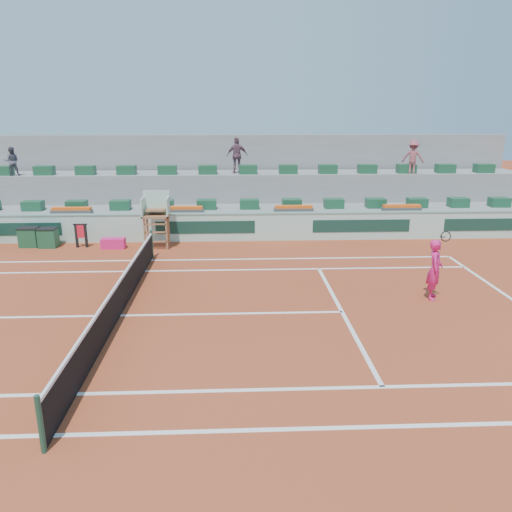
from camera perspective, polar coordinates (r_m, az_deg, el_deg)
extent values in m
plane|color=#95371C|center=(14.86, -15.27, -6.60)|extent=(90.00, 90.00, 0.00)
cube|color=gray|center=(24.79, -10.13, 4.31)|extent=(36.00, 4.00, 1.20)
cube|color=gray|center=(26.22, -9.76, 6.53)|extent=(36.00, 2.40, 2.60)
cube|color=gray|center=(27.66, -9.45, 8.93)|extent=(36.00, 0.40, 4.40)
cube|color=#EB1E73|center=(22.02, -15.99, 1.41)|extent=(0.99, 0.44, 0.44)
imported|color=#4B4C58|center=(27.14, -26.12, 9.69)|extent=(0.79, 0.69, 1.38)
imported|color=#724C5B|center=(25.42, -2.17, 11.42)|extent=(1.10, 0.61, 1.77)
imported|color=#974B52|center=(26.40, 17.50, 10.74)|extent=(1.22, 0.98, 1.65)
cube|color=white|center=(10.22, -22.14, -18.47)|extent=(23.77, 0.12, 0.01)
cube|color=white|center=(19.93, -11.94, -0.48)|extent=(23.77, 0.12, 0.01)
cube|color=white|center=(11.31, -19.83, -14.62)|extent=(23.77, 0.12, 0.01)
cube|color=white|center=(18.64, -12.60, -1.69)|extent=(23.77, 0.12, 0.01)
cube|color=white|center=(14.81, 9.80, -6.30)|extent=(0.12, 8.23, 0.01)
cube|color=white|center=(14.86, -15.28, -6.58)|extent=(12.80, 0.12, 0.01)
cube|color=black|center=(14.69, -15.41, -4.94)|extent=(0.03, 11.87, 0.92)
cube|color=white|center=(14.53, -15.55, -3.12)|extent=(0.06, 11.87, 0.07)
cylinder|color=#1C412E|center=(9.58, -23.41, -17.25)|extent=(0.10, 0.10, 1.10)
cylinder|color=#1C412E|center=(20.21, -11.83, 1.36)|extent=(0.10, 0.10, 1.10)
cube|color=#ACD8C4|center=(22.66, -10.84, 3.15)|extent=(36.00, 0.30, 1.20)
cube|color=gray|center=(22.53, -10.92, 4.71)|extent=(36.00, 0.34, 0.06)
cube|color=#14392C|center=(24.32, -26.24, 2.76)|extent=(4.40, 0.02, 0.56)
cube|color=#14392C|center=(22.29, -5.80, 3.28)|extent=(4.40, 0.02, 0.56)
cube|color=#14392C|center=(22.97, 11.94, 3.39)|extent=(4.40, 0.02, 0.56)
cube|color=#14392C|center=(25.13, 25.34, 3.26)|extent=(4.40, 0.02, 0.56)
cube|color=brown|center=(21.33, -12.58, 2.44)|extent=(0.08, 0.08, 1.35)
cube|color=brown|center=(21.19, -10.18, 2.48)|extent=(0.08, 0.08, 1.35)
cube|color=brown|center=(22.00, -12.28, 2.88)|extent=(0.08, 0.08, 1.35)
cube|color=brown|center=(21.86, -9.95, 2.92)|extent=(0.08, 0.08, 1.35)
cube|color=brown|center=(21.43, -11.35, 4.54)|extent=(1.10, 0.90, 0.08)
cube|color=#ACD8C4|center=(21.71, -11.28, 6.06)|extent=(1.10, 0.08, 1.00)
cube|color=#ACD8C4|center=(21.45, -12.79, 5.45)|extent=(0.06, 0.90, 0.80)
cube|color=#ACD8C4|center=(21.29, -10.02, 5.52)|extent=(0.06, 0.90, 0.80)
cube|color=brown|center=(21.49, -11.35, 5.22)|extent=(0.80, 0.60, 0.08)
cube|color=brown|center=(21.33, -11.34, 1.61)|extent=(0.90, 0.08, 0.06)
cube|color=brown|center=(21.23, -11.40, 2.66)|extent=(0.90, 0.08, 0.06)
cube|color=brown|center=(21.16, -11.45, 3.58)|extent=(0.90, 0.08, 0.06)
cube|color=#1A4E30|center=(25.31, -24.14, 5.27)|extent=(0.90, 0.60, 0.44)
cube|color=#1A4E30|center=(24.64, -19.79, 5.47)|extent=(0.90, 0.60, 0.44)
cube|color=#1A4E30|center=(24.12, -15.24, 5.65)|extent=(0.90, 0.60, 0.44)
cube|color=#1A4E30|center=(23.76, -10.51, 5.79)|extent=(0.90, 0.60, 0.44)
cube|color=#1A4E30|center=(23.56, -5.66, 5.90)|extent=(0.90, 0.60, 0.44)
cube|color=#1A4E30|center=(23.54, -0.77, 5.96)|extent=(0.90, 0.60, 0.44)
cube|color=#1A4E30|center=(23.68, 4.10, 5.99)|extent=(0.90, 0.60, 0.44)
cube|color=#1A4E30|center=(23.99, 8.88, 5.97)|extent=(0.90, 0.60, 0.44)
cube|color=#1A4E30|center=(24.46, 13.50, 5.91)|extent=(0.90, 0.60, 0.44)
cube|color=#1A4E30|center=(25.08, 17.93, 5.82)|extent=(0.90, 0.60, 0.44)
cube|color=#1A4E30|center=(25.84, 22.11, 5.70)|extent=(0.90, 0.60, 0.44)
cube|color=#1A4E30|center=(26.73, 26.03, 5.56)|extent=(0.90, 0.60, 0.44)
cube|color=#1A4E30|center=(27.63, -26.96, 8.69)|extent=(0.90, 0.60, 0.44)
cube|color=#1A4E30|center=(26.87, -23.04, 8.99)|extent=(0.90, 0.60, 0.44)
cube|color=#1A4E30|center=(26.25, -18.89, 9.26)|extent=(0.90, 0.60, 0.44)
cube|color=#1A4E30|center=(25.76, -14.57, 9.49)|extent=(0.90, 0.60, 0.44)
cube|color=#1A4E30|center=(25.42, -10.09, 9.68)|extent=(0.90, 0.60, 0.44)
cube|color=#1A4E30|center=(25.24, -5.52, 9.80)|extent=(0.90, 0.60, 0.44)
cube|color=#1A4E30|center=(25.21, -0.91, 9.87)|extent=(0.90, 0.60, 0.44)
cube|color=#1A4E30|center=(25.35, 3.68, 9.87)|extent=(0.90, 0.60, 0.44)
cube|color=#1A4E30|center=(25.64, 8.20, 9.81)|extent=(0.90, 0.60, 0.44)
cube|color=#1A4E30|center=(26.08, 12.58, 9.70)|extent=(0.90, 0.60, 0.44)
cube|color=#1A4E30|center=(26.66, 16.80, 9.54)|extent=(0.90, 0.60, 0.44)
cube|color=#1A4E30|center=(27.37, 20.81, 9.34)|extent=(0.90, 0.60, 0.44)
cube|color=#1A4E30|center=(28.22, 24.59, 9.11)|extent=(0.90, 0.60, 0.44)
cube|color=#494949|center=(23.91, -20.31, 4.78)|extent=(1.80, 0.36, 0.16)
cube|color=#F55714|center=(23.89, -20.34, 5.10)|extent=(1.70, 0.32, 0.12)
cube|color=#494949|center=(22.88, -8.26, 5.14)|extent=(1.80, 0.36, 0.16)
cube|color=#F55714|center=(22.86, -8.28, 5.49)|extent=(1.70, 0.32, 0.12)
cube|color=#494949|center=(22.92, 4.32, 5.28)|extent=(1.80, 0.36, 0.16)
cube|color=#F55714|center=(22.90, 4.33, 5.63)|extent=(1.70, 0.32, 0.12)
cube|color=#494949|center=(24.03, 16.30, 5.19)|extent=(1.80, 0.36, 0.16)
cube|color=#F55714|center=(24.00, 16.32, 5.51)|extent=(1.70, 0.32, 0.12)
cube|color=#184A2C|center=(23.10, -22.65, 1.91)|extent=(0.74, 0.63, 0.80)
cube|color=black|center=(23.01, -22.76, 2.92)|extent=(0.78, 0.67, 0.04)
cube|color=#184A2C|center=(23.55, -24.46, 1.96)|extent=(0.77, 0.66, 0.80)
cube|color=black|center=(23.46, -24.58, 2.95)|extent=(0.81, 0.70, 0.04)
cube|color=black|center=(22.60, -19.83, 2.17)|extent=(0.10, 0.10, 1.00)
cube|color=black|center=(22.48, -18.86, 2.19)|extent=(0.10, 0.10, 1.00)
cube|color=black|center=(22.43, -19.47, 3.42)|extent=(0.58, 0.08, 0.06)
cube|color=red|center=(22.48, -19.41, 2.66)|extent=(0.43, 0.04, 0.56)
imported|color=#EB1E73|center=(16.28, 19.76, -1.46)|extent=(0.68, 0.81, 1.88)
cylinder|color=black|center=(15.72, 20.54, 2.06)|extent=(0.03, 0.35, 0.09)
torus|color=black|center=(15.51, 20.87, 2.11)|extent=(0.31, 0.08, 0.31)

